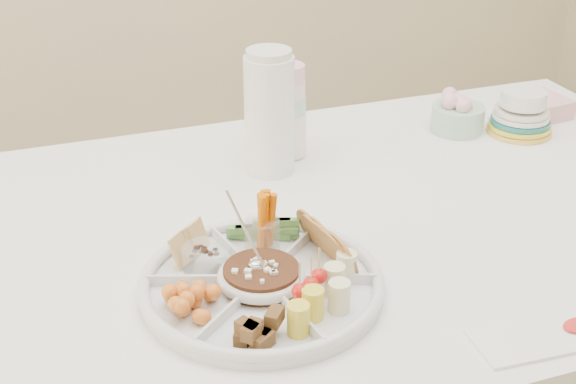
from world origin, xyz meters
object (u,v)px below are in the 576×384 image
object	(u,v)px
dining_table	(361,369)
party_tray	(262,281)
plate_stack	(521,114)
thermos	(269,111)

from	to	relation	value
dining_table	party_tray	world-z (taller)	party_tray
party_tray	plate_stack	bearing A→B (deg)	28.55
plate_stack	dining_table	bearing A→B (deg)	-154.90
dining_table	thermos	bearing A→B (deg)	117.64
dining_table	thermos	world-z (taller)	thermos
dining_table	party_tray	distance (m)	0.52
dining_table	party_tray	size ratio (longest dim) A/B	4.00
thermos	party_tray	bearing A→B (deg)	-110.26
party_tray	thermos	xyz separation A→B (m)	(0.15, 0.42, 0.11)
plate_stack	thermos	bearing A→B (deg)	179.28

